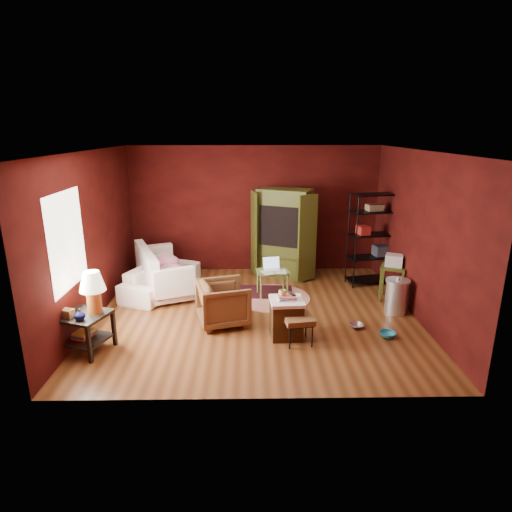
% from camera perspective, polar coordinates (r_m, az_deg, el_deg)
% --- Properties ---
extents(room, '(5.54, 5.04, 2.84)m').
position_cam_1_polar(room, '(7.16, -0.29, 2.60)').
color(room, brown).
rests_on(room, ground).
extents(sofa, '(1.22, 1.98, 0.75)m').
position_cam_1_polar(sofa, '(8.72, -12.53, -2.30)').
color(sofa, white).
rests_on(sofa, ground).
extents(armchair, '(0.92, 0.95, 0.80)m').
position_cam_1_polar(armchair, '(7.13, -4.39, -6.00)').
color(armchair, black).
rests_on(armchair, ground).
extents(pet_bowl_steel, '(0.24, 0.11, 0.23)m').
position_cam_1_polar(pet_bowl_steel, '(7.27, 13.29, -8.42)').
color(pet_bowl_steel, '#AAACB1').
rests_on(pet_bowl_steel, ground).
extents(pet_bowl_turquoise, '(0.25, 0.09, 0.25)m').
position_cam_1_polar(pet_bowl_turquoise, '(7.08, 17.21, -9.36)').
color(pet_bowl_turquoise, '#2AA2C7').
rests_on(pet_bowl_turquoise, ground).
extents(vase, '(0.16, 0.17, 0.16)m').
position_cam_1_polar(vase, '(6.48, -22.48, -7.26)').
color(vase, '#0C0F3C').
rests_on(vase, side_table).
extents(mug, '(0.13, 0.11, 0.12)m').
position_cam_1_polar(mug, '(6.56, 3.54, -4.82)').
color(mug, '#D0C765').
rests_on(mug, hamper).
extents(side_table, '(0.78, 0.78, 1.21)m').
position_cam_1_polar(side_table, '(6.61, -21.39, -6.00)').
color(side_table, black).
rests_on(side_table, ground).
extents(sofa_cushions, '(1.45, 2.09, 0.82)m').
position_cam_1_polar(sofa_cushions, '(8.71, -12.55, -2.12)').
color(sofa_cushions, white).
rests_on(sofa_cushions, sofa).
extents(hamper, '(0.53, 0.53, 0.71)m').
position_cam_1_polar(hamper, '(6.74, 4.06, -8.14)').
color(hamper, '#4A2811').
rests_on(hamper, ground).
extents(footstool, '(0.48, 0.48, 0.44)m').
position_cam_1_polar(footstool, '(6.53, 5.70, -8.47)').
color(footstool, black).
rests_on(footstool, ground).
extents(rug_round, '(1.60, 1.60, 0.01)m').
position_cam_1_polar(rug_round, '(8.30, 2.16, -5.56)').
color(rug_round, beige).
rests_on(rug_round, ground).
extents(rug_oriental, '(1.16, 0.82, 0.01)m').
position_cam_1_polar(rug_oriental, '(8.56, 1.09, -4.78)').
color(rug_oriental, '#4D141C').
rests_on(rug_oriental, ground).
extents(laptop_desk, '(0.66, 0.55, 0.74)m').
position_cam_1_polar(laptop_desk, '(8.27, 2.22, -2.30)').
color(laptop_desk, olive).
rests_on(laptop_desk, ground).
extents(tv_armoire, '(1.37, 1.15, 1.92)m').
position_cam_1_polar(tv_armoire, '(9.31, 3.74, 3.28)').
color(tv_armoire, '#474915').
rests_on(tv_armoire, ground).
extents(wire_shelving, '(0.99, 0.59, 1.91)m').
position_cam_1_polar(wire_shelving, '(9.07, 15.31, 2.68)').
color(wire_shelving, black).
rests_on(wire_shelving, ground).
extents(small_stand, '(0.58, 0.58, 0.89)m').
position_cam_1_polar(small_stand, '(8.43, 17.87, -1.29)').
color(small_stand, '#474915').
rests_on(small_stand, ground).
extents(trash_can, '(0.53, 0.53, 0.66)m').
position_cam_1_polar(trash_can, '(7.95, 18.23, -5.10)').
color(trash_can, white).
rests_on(trash_can, ground).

